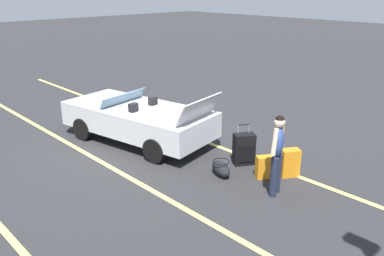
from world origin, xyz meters
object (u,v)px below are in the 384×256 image
(suitcase_small_carryon, at_px, (264,167))
(traveler_person, at_px, (277,151))
(convertible_car, at_px, (133,118))
(suitcase_large_black, at_px, (244,149))
(suitcase_medium_bright, at_px, (290,163))
(duffel_bag, at_px, (221,168))

(suitcase_small_carryon, height_order, traveler_person, traveler_person)
(convertible_car, distance_m, suitcase_large_black, 3.23)
(suitcase_large_black, relative_size, suitcase_medium_bright, 1.54)
(suitcase_medium_bright, height_order, duffel_bag, suitcase_medium_bright)
(duffel_bag, height_order, traveler_person, traveler_person)
(suitcase_large_black, xyz_separation_m, suitcase_medium_bright, (-1.08, -0.23, -0.06))
(suitcase_medium_bright, bearing_deg, duffel_bag, 76.15)
(duffel_bag, distance_m, traveler_person, 1.52)
(suitcase_large_black, relative_size, suitcase_small_carryon, 1.91)
(convertible_car, bearing_deg, suitcase_medium_bright, -175.25)
(suitcase_large_black, height_order, traveler_person, traveler_person)
(traveler_person, bearing_deg, duffel_bag, -8.21)
(suitcase_medium_bright, relative_size, duffel_bag, 0.88)
(suitcase_small_carryon, bearing_deg, convertible_car, 42.72)
(suitcase_large_black, distance_m, duffel_bag, 0.84)
(convertible_car, height_order, traveler_person, traveler_person)
(convertible_car, distance_m, suitcase_medium_bright, 4.33)
(convertible_car, distance_m, traveler_person, 4.44)
(suitcase_medium_bright, bearing_deg, traveler_person, 136.61)
(suitcase_small_carryon, relative_size, traveler_person, 0.30)
(duffel_bag, bearing_deg, convertible_car, 1.39)
(suitcase_large_black, distance_m, suitcase_medium_bright, 1.11)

